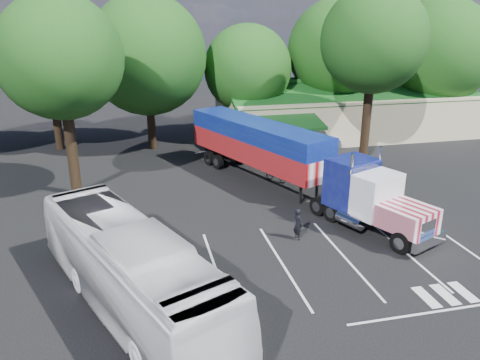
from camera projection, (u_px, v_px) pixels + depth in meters
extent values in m
plane|color=black|center=(252.00, 215.00, 27.90)|extent=(120.00, 120.00, 0.00)
cube|color=#B9AB89|center=(343.00, 113.00, 46.70)|extent=(24.00, 11.00, 4.00)
cube|color=#144718|center=(356.00, 91.00, 43.66)|extent=(24.20, 6.25, 2.10)
cube|color=#144718|center=(335.00, 84.00, 48.07)|extent=(24.20, 6.25, 2.10)
cube|color=#B9AB89|center=(284.00, 137.00, 39.99)|extent=(5.00, 2.50, 2.80)
cube|color=#144718|center=(290.00, 123.00, 38.29)|extent=(5.40, 3.19, 0.80)
cylinder|color=black|center=(58.00, 127.00, 40.84)|extent=(0.70, 0.70, 4.00)
sphere|color=#183F12|center=(50.00, 67.00, 39.11)|extent=(8.40, 8.40, 8.40)
cylinder|color=black|center=(151.00, 125.00, 41.01)|extent=(0.70, 0.70, 4.30)
sphere|color=#183F12|center=(147.00, 55.00, 39.03)|extent=(10.00, 10.00, 10.00)
cylinder|color=black|center=(247.00, 120.00, 44.21)|extent=(0.70, 0.70, 3.60)
sphere|color=#183F12|center=(248.00, 69.00, 42.60)|extent=(8.00, 8.00, 8.00)
cylinder|color=black|center=(334.00, 111.00, 46.41)|extent=(0.70, 0.70, 4.50)
sphere|color=#183F12|center=(338.00, 50.00, 44.45)|extent=(9.60, 9.60, 9.60)
cylinder|color=black|center=(430.00, 111.00, 47.51)|extent=(0.70, 0.70, 3.90)
sphere|color=#183F12|center=(438.00, 52.00, 45.55)|extent=(10.40, 10.40, 10.40)
cylinder|color=black|center=(72.00, 150.00, 30.20)|extent=(0.70, 0.70, 6.00)
sphere|color=#183F12|center=(60.00, 57.00, 28.23)|extent=(7.60, 7.60, 7.60)
cylinder|color=black|center=(366.00, 122.00, 37.04)|extent=(0.70, 0.70, 6.50)
sphere|color=#183F12|center=(374.00, 40.00, 34.94)|extent=(8.00, 8.00, 8.00)
cube|color=black|center=(368.00, 215.00, 26.06)|extent=(3.70, 6.95, 0.25)
cube|color=white|center=(429.00, 242.00, 23.18)|extent=(2.44, 1.22, 0.56)
cube|color=white|center=(427.00, 229.00, 23.13)|extent=(1.17, 0.59, 0.91)
cube|color=white|center=(407.00, 217.00, 23.96)|extent=(3.10, 3.16, 1.17)
cube|color=silver|center=(377.00, 195.00, 25.31)|extent=(2.97, 2.48, 2.34)
cube|color=black|center=(388.00, 189.00, 24.63)|extent=(2.19, 0.98, 1.02)
cube|color=white|center=(366.00, 167.00, 25.52)|extent=(2.47, 1.12, 0.25)
cube|color=#0E0D5B|center=(351.00, 182.00, 26.64)|extent=(3.13, 2.86, 2.74)
cylinder|color=white|center=(350.00, 185.00, 25.18)|extent=(0.24, 0.24, 3.45)
cylinder|color=white|center=(378.00, 176.00, 26.46)|extent=(0.24, 0.24, 3.45)
cylinder|color=white|center=(350.00, 220.00, 25.38)|extent=(1.25, 1.76, 0.67)
cylinder|color=white|center=(383.00, 208.00, 26.89)|extent=(1.25, 1.76, 0.67)
cube|color=white|center=(256.00, 149.00, 33.43)|extent=(7.49, 13.01, 1.52)
cube|color=navy|center=(257.00, 130.00, 32.97)|extent=(7.49, 13.01, 1.22)
cube|color=black|center=(223.00, 153.00, 37.14)|extent=(2.51, 3.75, 0.36)
cube|color=black|center=(301.00, 193.00, 29.34)|extent=(0.16, 0.16, 1.42)
cube|color=black|center=(317.00, 188.00, 30.12)|extent=(0.16, 0.16, 1.42)
cube|color=white|center=(208.00, 152.00, 39.06)|extent=(2.29, 1.06, 0.12)
cylinder|color=black|center=(401.00, 243.00, 23.29)|extent=(0.76, 1.17, 1.12)
cylinder|color=black|center=(426.00, 232.00, 24.46)|extent=(0.76, 1.17, 1.12)
cylinder|color=black|center=(332.00, 212.00, 26.86)|extent=(0.76, 1.17, 1.12)
cylinder|color=black|center=(357.00, 204.00, 28.04)|extent=(0.76, 1.17, 1.12)
cylinder|color=black|center=(318.00, 206.00, 27.72)|extent=(0.76, 1.17, 1.12)
cylinder|color=black|center=(343.00, 198.00, 28.89)|extent=(0.76, 1.17, 1.12)
cylinder|color=black|center=(218.00, 162.00, 36.03)|extent=(0.76, 1.17, 1.12)
cylinder|color=black|center=(240.00, 157.00, 37.20)|extent=(0.76, 1.17, 1.12)
cylinder|color=black|center=(209.00, 158.00, 36.96)|extent=(0.76, 1.17, 1.12)
cylinder|color=black|center=(232.00, 154.00, 38.14)|extent=(0.76, 1.17, 1.12)
imported|color=black|center=(298.00, 224.00, 24.66)|extent=(0.54, 0.71, 1.73)
imported|color=black|center=(276.00, 175.00, 33.39)|extent=(1.56, 1.89, 0.97)
imported|color=silver|center=(130.00, 269.00, 18.50)|extent=(8.01, 13.04, 3.60)
imported|color=#96989D|center=(315.00, 139.00, 41.88)|extent=(4.78, 2.60, 1.50)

